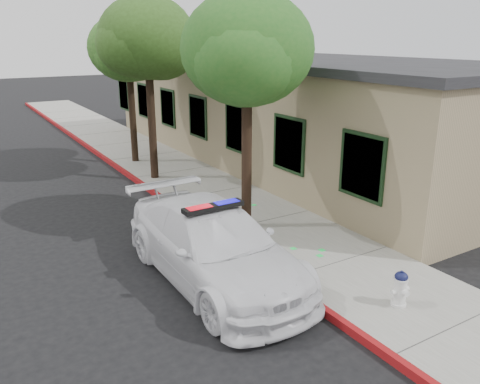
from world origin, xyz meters
name	(u,v)px	position (x,y,z in m)	size (l,w,h in m)	color
ground	(280,286)	(0.00, 0.00, 0.00)	(120.00, 120.00, 0.00)	black
sidewalk	(263,223)	(1.60, 3.00, 0.07)	(3.20, 60.00, 0.15)	gray
red_curb	(214,235)	(0.06, 3.00, 0.08)	(0.14, 60.00, 0.16)	maroon
clapboard_building	(284,109)	(6.69, 9.00, 2.13)	(7.30, 20.89, 4.24)	#9A8365
police_car	(214,245)	(-1.03, 1.00, 0.81)	(2.27, 5.54, 1.73)	silver
fire_hydrant	(400,288)	(1.33, -1.99, 0.51)	(0.41, 0.35, 0.71)	silver
street_tree_near	(248,55)	(1.03, 2.95, 4.60)	(3.26, 3.32, 5.96)	black
street_tree_mid	(148,42)	(0.72, 8.69, 4.83)	(3.53, 3.25, 6.21)	black
street_tree_far	(129,51)	(1.00, 11.35, 4.46)	(3.12, 3.09, 5.73)	black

